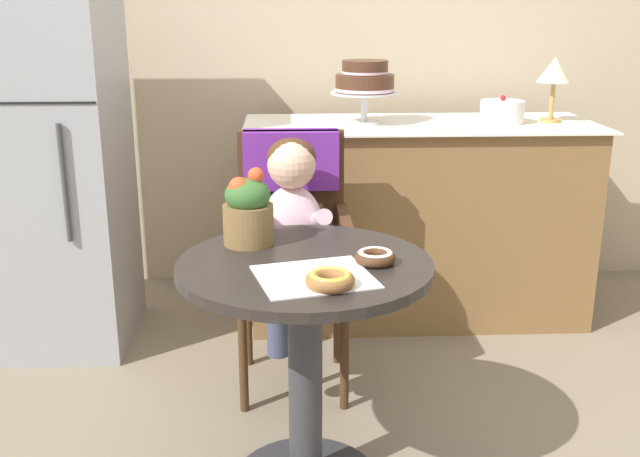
{
  "coord_description": "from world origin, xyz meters",
  "views": [
    {
      "loc": [
        -0.05,
        -1.95,
        1.41
      ],
      "look_at": [
        0.05,
        0.15,
        0.77
      ],
      "focal_mm": 41.8,
      "sensor_mm": 36.0,
      "label": 1
    }
  ],
  "objects": [
    {
      "name": "back_wall",
      "position": [
        0.0,
        1.85,
        1.35
      ],
      "size": [
        4.8,
        0.1,
        2.7
      ],
      "primitive_type": "cube",
      "color": "#C1AD8E",
      "rests_on": "ground"
    },
    {
      "name": "cafe_table",
      "position": [
        0.0,
        0.0,
        0.51
      ],
      "size": [
        0.72,
        0.72,
        0.72
      ],
      "color": "#282321",
      "rests_on": "ground"
    },
    {
      "name": "wicker_chair",
      "position": [
        -0.03,
        0.71,
        0.64
      ],
      "size": [
        0.42,
        0.45,
        0.95
      ],
      "rotation": [
        0.0,
        0.0,
        -0.08
      ],
      "color": "#472D19",
      "rests_on": "ground"
    },
    {
      "name": "seated_child",
      "position": [
        -0.03,
        0.56,
        0.68
      ],
      "size": [
        0.27,
        0.32,
        0.73
      ],
      "color": "silver",
      "rests_on": "ground"
    },
    {
      "name": "paper_napkin",
      "position": [
        0.02,
        -0.13,
        0.72
      ],
      "size": [
        0.35,
        0.32,
        0.0
      ],
      "primitive_type": "cube",
      "rotation": [
        0.0,
        0.0,
        0.25
      ],
      "color": "white",
      "rests_on": "cafe_table"
    },
    {
      "name": "donut_front",
      "position": [
        0.19,
        -0.02,
        0.74
      ],
      "size": [
        0.11,
        0.11,
        0.04
      ],
      "color": "#4C2D19",
      "rests_on": "cafe_table"
    },
    {
      "name": "donut_mid",
      "position": [
        0.06,
        -0.2,
        0.74
      ],
      "size": [
        0.13,
        0.13,
        0.04
      ],
      "color": "#936033",
      "rests_on": "cafe_table"
    },
    {
      "name": "flower_vase",
      "position": [
        -0.16,
        0.17,
        0.83
      ],
      "size": [
        0.15,
        0.15,
        0.23
      ],
      "color": "brown",
      "rests_on": "cafe_table"
    },
    {
      "name": "display_counter",
      "position": [
        0.55,
        1.3,
        0.45
      ],
      "size": [
        1.56,
        0.62,
        0.9
      ],
      "color": "olive",
      "rests_on": "ground"
    },
    {
      "name": "tiered_cake_stand",
      "position": [
        0.3,
        1.3,
        1.08
      ],
      "size": [
        0.3,
        0.3,
        0.27
      ],
      "color": "silver",
      "rests_on": "display_counter"
    },
    {
      "name": "round_layer_cake",
      "position": [
        0.91,
        1.29,
        0.95
      ],
      "size": [
        0.19,
        0.19,
        0.12
      ],
      "color": "white",
      "rests_on": "display_counter"
    },
    {
      "name": "table_lamp",
      "position": [
        1.13,
        1.3,
        1.12
      ],
      "size": [
        0.15,
        0.15,
        0.28
      ],
      "color": "#B28C47",
      "rests_on": "display_counter"
    },
    {
      "name": "refrigerator",
      "position": [
        -1.05,
        1.1,
        0.85
      ],
      "size": [
        0.64,
        0.63,
        1.7
      ],
      "color": "#9EA0A5",
      "rests_on": "ground"
    }
  ]
}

